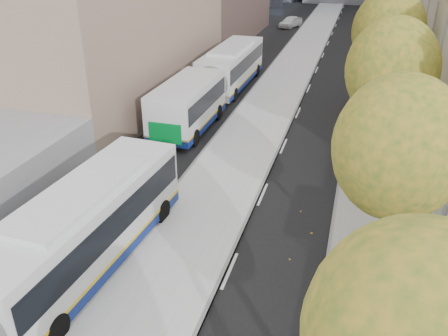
% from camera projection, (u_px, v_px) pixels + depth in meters
% --- Properties ---
extents(bus_platform, '(4.25, 150.00, 0.15)m').
position_uv_depth(bus_platform, '(279.00, 89.00, 38.04)').
color(bus_platform, '#B4B4B4').
rests_on(bus_platform, ground).
extents(sidewalk, '(4.75, 150.00, 0.08)m').
position_uv_depth(sidewalk, '(383.00, 98.00, 36.08)').
color(sidewalk, gray).
rests_on(sidewalk, ground).
extents(tree_c, '(4.20, 4.20, 7.28)m').
position_uv_depth(tree_c, '(399.00, 148.00, 14.97)').
color(tree_c, black).
rests_on(tree_c, sidewalk).
extents(tree_d, '(4.40, 4.40, 7.60)m').
position_uv_depth(tree_d, '(392.00, 70.00, 22.61)').
color(tree_d, black).
rests_on(tree_d, sidewalk).
extents(tree_e, '(4.60, 4.60, 7.92)m').
position_uv_depth(tree_e, '(388.00, 31.00, 30.24)').
color(tree_e, black).
rests_on(tree_e, sidewalk).
extents(bus_near, '(3.87, 18.77, 3.11)m').
position_uv_depth(bus_near, '(0.00, 304.00, 13.77)').
color(bus_near, silver).
rests_on(bus_near, ground).
extents(bus_far, '(3.01, 18.73, 3.11)m').
position_uv_depth(bus_far, '(216.00, 80.00, 34.51)').
color(bus_far, silver).
rests_on(bus_far, ground).
extents(distant_car, '(3.01, 4.54, 1.44)m').
position_uv_depth(distant_car, '(291.00, 22.00, 62.62)').
color(distant_car, silver).
rests_on(distant_car, ground).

